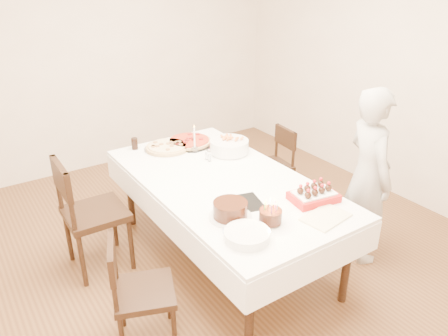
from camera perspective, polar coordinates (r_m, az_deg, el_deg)
floor at (r=3.82m, az=-0.21°, el=-11.97°), size 5.00×5.00×0.00m
wall_back at (r=5.39m, az=-15.61°, el=14.13°), size 4.50×0.04×2.70m
wall_right at (r=4.77m, az=23.37°, el=11.65°), size 0.04×5.00×2.70m
dining_table at (r=3.65m, az=0.00°, el=-6.79°), size 1.35×2.25×0.75m
chair_right_savory at (r=4.55m, az=6.12°, el=0.25°), size 0.44×0.44×0.79m
chair_left_savory at (r=3.65m, az=-16.45°, el=-5.70°), size 0.52×0.52×0.99m
chair_left_dessert at (r=2.94m, az=-10.36°, el=-15.65°), size 0.53×0.53×0.81m
person at (r=3.73m, az=18.27°, el=-1.02°), size 0.52×0.63×1.48m
pizza_white at (r=4.05m, az=-7.42°, el=2.71°), size 0.51×0.51×0.04m
pizza_pepperoni at (r=4.16m, az=-4.56°, el=3.47°), size 0.59×0.59×0.04m
red_placemat at (r=4.11m, az=-0.49°, el=2.97°), size 0.33×0.33×0.01m
pasta_bowl at (r=3.93m, az=0.68°, el=2.88°), size 0.44×0.44×0.11m
taper_candle at (r=3.93m, az=-3.88°, el=3.87°), size 0.06×0.06×0.27m
shaker_pair at (r=3.77m, az=-1.91°, el=1.53°), size 0.09×0.09×0.09m
cola_glass at (r=4.09m, az=-11.60°, el=3.13°), size 0.06×0.06×0.11m
layer_cake at (r=2.94m, az=0.82°, el=-5.50°), size 0.37×0.37×0.12m
cake_board at (r=3.13m, az=2.52°, el=-4.66°), size 0.32×0.32×0.01m
birthday_cake at (r=2.88m, az=6.11°, el=-5.68°), size 0.19×0.19×0.15m
strawberry_box at (r=3.22m, az=11.65°, el=-3.53°), size 0.37×0.27×0.08m
box_lid at (r=3.04m, az=13.13°, el=-6.38°), size 0.35×0.26×0.03m
plate_stack at (r=2.74m, az=3.01°, el=-8.74°), size 0.32×0.32×0.06m
china_plate at (r=2.83m, az=2.09°, el=-8.19°), size 0.24×0.24×0.01m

